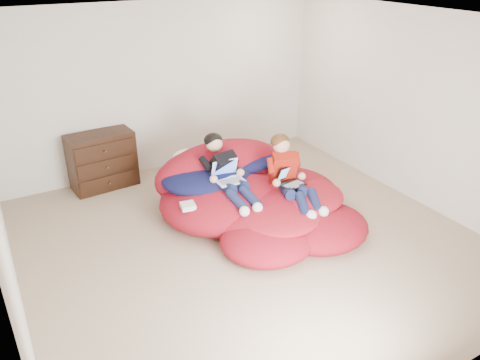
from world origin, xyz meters
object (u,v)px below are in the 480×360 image
object	(u,v)px
dresser	(102,161)
older_boy	(225,169)
laptop_black	(290,179)
beanbag_pile	(252,197)
laptop_white	(228,175)
younger_boy	(289,172)

from	to	relation	value
dresser	older_boy	world-z (taller)	older_boy
older_boy	laptop_black	world-z (taller)	older_boy
dresser	beanbag_pile	distance (m)	2.29
dresser	older_boy	bearing A→B (deg)	-55.69
older_boy	laptop_white	distance (m)	0.10
beanbag_pile	laptop_white	bearing A→B (deg)	169.58
beanbag_pile	laptop_white	distance (m)	0.49
dresser	laptop_white	xyz separation A→B (m)	(1.12, -1.72, 0.22)
younger_boy	older_boy	bearing A→B (deg)	147.86
beanbag_pile	younger_boy	world-z (taller)	younger_boy
laptop_white	older_boy	bearing A→B (deg)	90.00
dresser	laptop_white	size ratio (longest dim) A/B	2.70
older_boy	younger_boy	size ratio (longest dim) A/B	1.12
beanbag_pile	laptop_white	xyz separation A→B (m)	(-0.32, 0.06, 0.37)
dresser	beanbag_pile	world-z (taller)	beanbag_pile
older_boy	younger_boy	world-z (taller)	younger_boy
younger_boy	laptop_white	distance (m)	0.76
laptop_black	older_boy	bearing A→B (deg)	146.33
beanbag_pile	laptop_black	world-z (taller)	beanbag_pile
laptop_white	younger_boy	bearing A→B (deg)	-26.85
dresser	younger_boy	bearing A→B (deg)	-48.96
dresser	laptop_black	bearing A→B (deg)	-49.31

